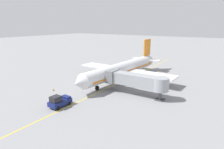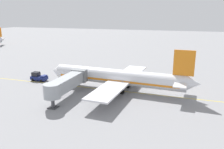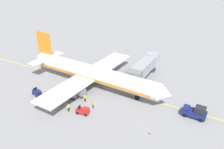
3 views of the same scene
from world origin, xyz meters
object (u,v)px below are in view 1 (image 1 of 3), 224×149
(pushback_tractor, at_px, (59,101))
(baggage_tug_trailing, at_px, (104,71))
(baggage_tug_lead, at_px, (86,76))
(ground_crew_loader, at_px, (100,75))
(safety_cone_nose_left, at_px, (53,89))
(baggage_tug_spare, at_px, (111,68))
(baggage_cart_second_in_train, at_px, (112,71))
(ground_crew_marshaller, at_px, (91,72))
(baggage_cart_front, at_px, (106,73))
(ground_crew_wing_walker, at_px, (91,76))
(parked_airliner, at_px, (123,69))
(jet_bridge, at_px, (136,80))

(pushback_tractor, bearing_deg, baggage_tug_trailing, -72.52)
(pushback_tractor, relative_size, baggage_tug_lead, 1.69)
(ground_crew_loader, relative_size, safety_cone_nose_left, 2.86)
(ground_crew_loader, bearing_deg, baggage_tug_trailing, -64.56)
(baggage_tug_spare, height_order, baggage_cart_second_in_train, baggage_tug_spare)
(ground_crew_marshaller, bearing_deg, baggage_tug_spare, -98.12)
(baggage_cart_front, distance_m, ground_crew_wing_walker, 5.99)
(ground_crew_wing_walker, relative_size, ground_crew_marshaller, 1.00)
(parked_airliner, distance_m, baggage_cart_second_in_train, 7.57)
(baggage_tug_lead, height_order, baggage_tug_trailing, same)
(baggage_tug_spare, bearing_deg, baggage_cart_second_in_train, 126.25)
(parked_airliner, distance_m, baggage_tug_spare, 12.72)
(parked_airliner, relative_size, ground_crew_marshaller, 22.09)
(baggage_tug_trailing, distance_m, ground_crew_wing_walker, 8.86)
(ground_crew_marshaller, bearing_deg, jet_bridge, 158.35)
(pushback_tractor, xyz_separation_m, baggage_tug_trailing, (8.45, -26.84, -0.39))
(baggage_cart_second_in_train, distance_m, safety_cone_nose_left, 21.54)
(baggage_tug_lead, height_order, ground_crew_loader, ground_crew_loader)
(baggage_tug_lead, relative_size, ground_crew_wing_walker, 1.56)
(jet_bridge, distance_m, ground_crew_marshaller, 21.06)
(jet_bridge, height_order, pushback_tractor, jet_bridge)
(parked_airliner, bearing_deg, ground_crew_marshaller, 7.67)
(parked_airliner, distance_m, ground_crew_wing_walker, 9.42)
(ground_crew_loader, bearing_deg, ground_crew_marshaller, -11.30)
(baggage_tug_lead, relative_size, baggage_tug_spare, 0.96)
(pushback_tractor, xyz_separation_m, safety_cone_nose_left, (8.46, -5.66, -0.81))
(baggage_tug_lead, height_order, baggage_cart_front, baggage_tug_lead)
(baggage_tug_spare, bearing_deg, baggage_tug_trailing, 91.95)
(baggage_tug_lead, distance_m, ground_crew_wing_walker, 2.58)
(baggage_tug_trailing, bearing_deg, baggage_tug_spare, -88.05)
(jet_bridge, distance_m, baggage_tug_trailing, 22.18)
(jet_bridge, height_order, ground_crew_marshaller, jet_bridge)
(baggage_cart_second_in_train, bearing_deg, safety_cone_nose_left, 81.75)
(baggage_tug_spare, bearing_deg, ground_crew_loader, 105.87)
(pushback_tractor, distance_m, safety_cone_nose_left, 10.21)
(pushback_tractor, relative_size, baggage_cart_second_in_train, 1.50)
(ground_crew_marshaller, distance_m, safety_cone_nose_left, 16.19)
(baggage_tug_spare, height_order, safety_cone_nose_left, baggage_tug_spare)
(baggage_tug_trailing, height_order, ground_crew_loader, ground_crew_loader)
(baggage_cart_second_in_train, relative_size, ground_crew_loader, 1.76)
(jet_bridge, relative_size, baggage_tug_trailing, 5.30)
(pushback_tractor, xyz_separation_m, ground_crew_loader, (5.62, -20.89, -0.15))
(baggage_tug_lead, height_order, ground_crew_wing_walker, ground_crew_wing_walker)
(pushback_tractor, bearing_deg, baggage_cart_second_in_train, -78.75)
(parked_airliner, height_order, baggage_cart_front, parked_airliner)
(baggage_tug_trailing, bearing_deg, safety_cone_nose_left, 89.99)
(baggage_cart_second_in_train, distance_m, ground_crew_loader, 6.08)
(baggage_tug_lead, height_order, baggage_tug_spare, same)
(baggage_tug_trailing, xyz_separation_m, baggage_tug_spare, (0.16, -4.55, 0.00))
(baggage_tug_lead, relative_size, baggage_tug_trailing, 0.95)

